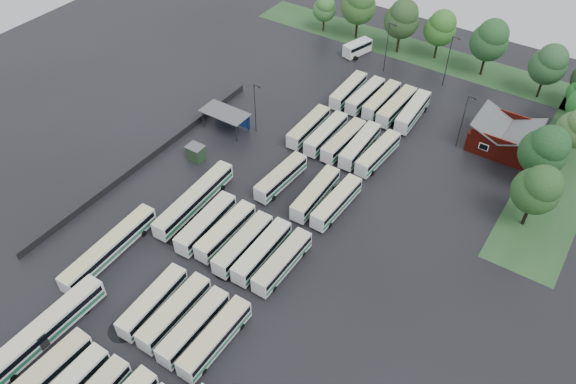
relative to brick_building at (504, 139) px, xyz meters
The scene contains 49 objects.
ground 49.08m from the brick_building, 119.30° to the right, with size 160.00×160.00×0.00m, color black.
brick_building is the anchor object (origin of this frame).
wash_shed 46.14m from the brick_building, 153.27° to the right, with size 8.20×4.20×3.58m.
utility_hut 50.26m from the brick_building, 143.11° to the right, with size 2.70×2.20×2.62m.
grass_strip_north 31.19m from the brick_building, 134.96° to the left, with size 80.00×10.00×0.01m, color #244922.
grass_strip_east 10.17m from the brick_building, ahead, with size 10.00×50.00×0.01m, color #244922.
west_fence 57.83m from the brick_building, 143.04° to the right, with size 0.10×50.00×1.20m, color #2D2D30.
bus_r0c0 74.61m from the brick_building, 112.31° to the right, with size 2.65×11.12×3.08m.
bus_r1c1 61.01m from the brick_building, 114.57° to the right, with size 2.79×10.76×2.97m.
bus_r1c2 59.46m from the brick_building, 111.81° to the right, with size 2.49×11.01×3.06m.
bus_r1c3 58.57m from the brick_building, 108.79° to the right, with size 2.37×10.81×3.00m.
bus_r1c4 57.50m from the brick_building, 105.94° to the right, with size 2.40×11.03×3.07m.
bus_r2c0 50.47m from the brick_building, 124.28° to the right, with size 2.85×11.28×3.11m.
bus_r2c1 48.45m from the brick_building, 121.44° to the right, with size 2.38×10.77×2.99m.
bus_r2c2 47.25m from the brick_building, 117.56° to the right, with size 2.49×10.96×3.04m.
bus_r2c3 45.69m from the brick_building, 114.52° to the right, with size 2.53×11.00×3.05m.
bus_r2c4 44.39m from the brick_building, 110.76° to the right, with size 2.35×10.80×3.00m.
bus_r3c1 37.57m from the brick_building, 132.26° to the right, with size 2.74×10.66×2.94m.
bus_r3c3 33.86m from the brick_building, 124.02° to the right, with size 2.67×10.99×3.04m.
bus_r3c4 31.91m from the brick_building, 118.98° to the right, with size 2.57×10.77×2.98m.
bus_r4c0 32.09m from the brick_building, 152.97° to the right, with size 2.45×10.73×2.98m.
bus_r4c1 29.08m from the brick_building, 149.79° to the right, with size 2.37×10.79×3.00m.
bus_r4c2 26.23m from the brick_building, 146.23° to the right, with size 2.61×10.77×2.98m.
bus_r4c3 23.72m from the brick_building, 142.98° to the right, with size 2.65×10.96×3.03m.
bus_r4c4 21.27m from the brick_building, 137.17° to the right, with size 2.80×10.78×2.97m.
bus_r5c0 28.51m from the brick_building, behind, with size 2.54×10.75×2.98m.
bus_r5c1 25.11m from the brick_building, behind, with size 2.59×10.73×2.97m.
bus_r5c2 21.98m from the brick_building, behind, with size 2.39×10.81×3.00m.
bus_r5c3 18.87m from the brick_building, behind, with size 2.67×11.25×3.11m.
bus_r5c4 15.80m from the brick_building, behind, with size 2.90×11.26×3.11m.
artic_bus_west_a 73.58m from the brick_building, 116.62° to the right, with size 2.50×16.75×3.10m.
artic_bus_west_b 50.98m from the brick_building, 130.40° to the right, with size 2.93×16.12×2.98m.
artic_bus_west_c 63.66m from the brick_building, 124.77° to the right, with size 2.77×15.90×2.94m.
minibus 37.60m from the brick_building, 157.80° to the left, with size 4.01×6.68×2.75m.
tree_north_0 49.75m from the brick_building, 157.25° to the left, with size 4.99×4.99×8.27m.
tree_north_1 43.64m from the brick_building, 152.10° to the left, with size 7.21×7.21×11.95m.
tree_north_2 34.77m from the brick_building, 145.17° to the left, with size 7.00×7.00×11.60m.
tree_north_3 30.33m from the brick_building, 133.80° to the left, with size 6.35×6.35×10.52m.
tree_north_4 23.89m from the brick_building, 117.32° to the left, with size 7.07×7.07×11.72m.
tree_north_5 19.45m from the brick_building, 87.53° to the left, with size 6.56×6.56×10.87m.
tree_east_0 18.43m from the brick_building, 61.82° to the right, with size 6.53×6.53×10.82m.
tree_east_1 11.40m from the brick_building, 46.04° to the right, with size 6.96×6.96×11.53m.
lamp_post_ne 8.21m from the brick_building, 150.22° to the right, with size 1.52×0.30×9.89m.
lamp_post_nw 41.17m from the brick_building, 153.06° to the right, with size 1.43×0.28×9.30m.
lamp_post_back_w 29.63m from the brick_building, 157.35° to the left, with size 1.57×0.31×10.20m.
lamp_post_back_e 20.36m from the brick_building, 140.21° to the left, with size 1.58×0.31×10.28m.
puddle_0 65.42m from the brick_building, 113.89° to the right, with size 3.72×3.72×0.01m, color black.
puddle_2 53.07m from the brick_building, 126.62° to the right, with size 8.03×8.03×0.01m, color black.
puddle_3 50.17m from the brick_building, 115.55° to the right, with size 4.43×4.43×0.01m, color black.
Camera 1 is at (35.05, -37.76, 57.96)m, focal length 35.00 mm.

